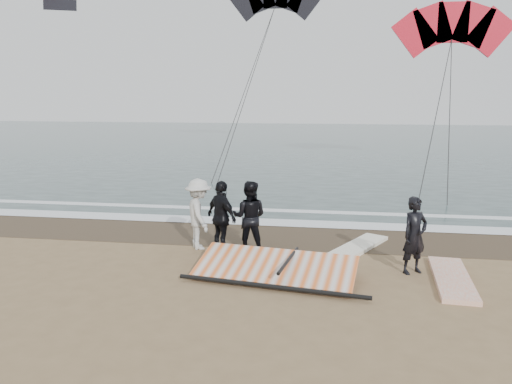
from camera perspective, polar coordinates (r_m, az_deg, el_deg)
ground at (r=10.65m, az=2.60°, el=-11.78°), size 120.00×120.00×0.00m
sea at (r=42.97m, az=7.20°, el=5.60°), size 120.00×54.00×0.02m
wet_sand at (r=14.88m, az=4.41°, el=-5.02°), size 120.00×2.80×0.01m
foam_near at (r=16.22m, az=4.77°, el=-3.57°), size 120.00×0.90×0.01m
foam_far at (r=17.87m, az=5.14°, el=-2.19°), size 120.00×0.45×0.01m
man_main at (r=12.20m, az=17.67°, el=-4.75°), size 0.80×0.73×1.83m
board_white at (r=12.24m, az=21.50°, el=-9.19°), size 0.99×2.79×0.11m
board_cream at (r=13.96m, az=11.62°, el=-6.13°), size 1.78×2.50×0.10m
trio_cluster at (r=13.29m, az=-4.05°, el=-2.72°), size 2.49×1.57×1.94m
sail_rig at (r=11.66m, az=1.95°, el=-8.67°), size 4.20×2.23×0.49m
kite_red at (r=28.46m, az=21.51°, el=16.58°), size 6.65×4.47×11.38m
kite_dark at (r=37.06m, az=2.20°, el=20.87°), size 7.29×7.20×17.46m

